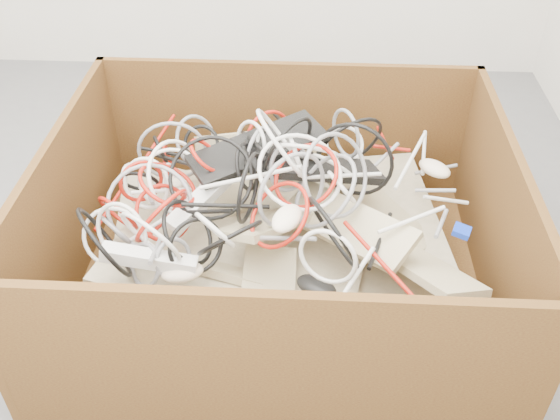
{
  "coord_description": "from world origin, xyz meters",
  "views": [
    {
      "loc": [
        0.37,
        -1.54,
        1.48
      ],
      "look_at": [
        0.29,
        -0.07,
        0.3
      ],
      "focal_mm": 40.74,
      "sensor_mm": 36.0,
      "label": 1
    }
  ],
  "objects_px": {
    "cardboard_box": "(273,256)",
    "power_strip_left": "(205,196)",
    "power_strip_right": "(149,259)",
    "vga_plug": "(462,231)"
  },
  "relations": [
    {
      "from": "cardboard_box",
      "to": "power_strip_left",
      "type": "bearing_deg",
      "value": -172.89
    },
    {
      "from": "cardboard_box",
      "to": "power_strip_right",
      "type": "relative_size",
      "value": 5.31
    },
    {
      "from": "cardboard_box",
      "to": "power_strip_left",
      "type": "distance_m",
      "value": 0.31
    },
    {
      "from": "cardboard_box",
      "to": "power_strip_left",
      "type": "height_order",
      "value": "cardboard_box"
    },
    {
      "from": "power_strip_right",
      "to": "cardboard_box",
      "type": "bearing_deg",
      "value": 40.76
    },
    {
      "from": "cardboard_box",
      "to": "vga_plug",
      "type": "height_order",
      "value": "cardboard_box"
    },
    {
      "from": "power_strip_left",
      "to": "vga_plug",
      "type": "xyz_separation_m",
      "value": [
        0.71,
        -0.11,
        -0.01
      ]
    },
    {
      "from": "cardboard_box",
      "to": "vga_plug",
      "type": "xyz_separation_m",
      "value": [
        0.52,
        -0.13,
        0.24
      ]
    },
    {
      "from": "power_strip_right",
      "to": "vga_plug",
      "type": "relative_size",
      "value": 5.53
    },
    {
      "from": "power_strip_right",
      "to": "vga_plug",
      "type": "bearing_deg",
      "value": 9.25
    }
  ]
}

